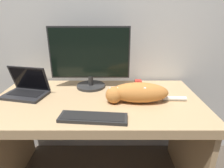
{
  "coord_description": "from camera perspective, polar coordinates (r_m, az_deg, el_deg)",
  "views": [
    {
      "loc": [
        0.11,
        -0.84,
        1.34
      ],
      "look_at": [
        0.12,
        0.35,
        0.89
      ],
      "focal_mm": 30.0,
      "sensor_mm": 36.0,
      "label": 1
    }
  ],
  "objects": [
    {
      "name": "small_toy",
      "position": [
        1.6,
        7.7,
        0.23
      ],
      "size": [
        0.05,
        0.05,
        0.05
      ],
      "color": "red",
      "rests_on": "desk"
    },
    {
      "name": "laptop",
      "position": [
        1.55,
        -24.85,
        -1.61
      ],
      "size": [
        0.34,
        0.27,
        0.22
      ],
      "rotation": [
        0.0,
        0.0,
        -0.22
      ],
      "color": "#232326",
      "rests_on": "desk"
    },
    {
      "name": "desk",
      "position": [
        1.44,
        -4.71,
        -10.24
      ],
      "size": [
        1.5,
        0.79,
        0.76
      ],
      "color": "tan",
      "rests_on": "ground_plane"
    },
    {
      "name": "cat",
      "position": [
        1.3,
        7.27,
        -2.52
      ],
      "size": [
        0.57,
        0.17,
        0.14
      ],
      "rotation": [
        0.0,
        0.0,
        -0.03
      ],
      "color": "#C67A38",
      "rests_on": "desk"
    },
    {
      "name": "wall_back",
      "position": [
        1.69,
        -4.28,
        19.29
      ],
      "size": [
        6.4,
        0.06,
        2.6
      ],
      "color": "silver",
      "rests_on": "ground_plane"
    },
    {
      "name": "external_keyboard",
      "position": [
        1.12,
        -6.03,
        -10.17
      ],
      "size": [
        0.41,
        0.15,
        0.02
      ],
      "rotation": [
        0.0,
        0.0,
        -0.09
      ],
      "color": "black",
      "rests_on": "desk"
    },
    {
      "name": "monitor",
      "position": [
        1.52,
        -7.06,
        7.91
      ],
      "size": [
        0.64,
        0.24,
        0.49
      ],
      "color": "#282828",
      "rests_on": "desk"
    }
  ]
}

